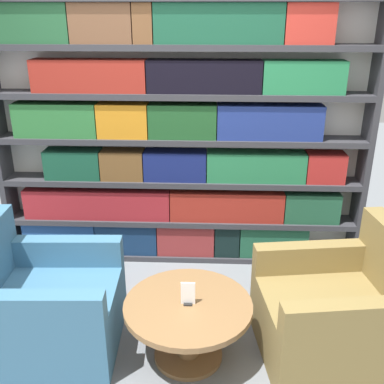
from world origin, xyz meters
name	(u,v)px	position (x,y,z in m)	size (l,w,h in m)	color
ground_plane	(168,365)	(0.00, 0.00, 0.00)	(14.00, 14.00, 0.00)	slate
bookshelf	(178,140)	(-0.03, 1.46, 1.13)	(3.22, 0.30, 2.29)	silver
armchair_left	(44,307)	(-0.86, 0.18, 0.30)	(0.95, 0.84, 0.89)	#386684
armchair_right	(337,314)	(1.12, 0.19, 0.30)	(1.02, 0.92, 0.89)	olive
coffee_table	(188,319)	(0.13, 0.09, 0.31)	(0.84, 0.84, 0.43)	brown
table_sign	(188,295)	(0.13, 0.09, 0.50)	(0.09, 0.06, 0.16)	black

